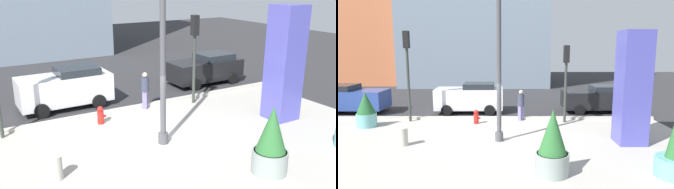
{
  "view_description": "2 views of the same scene",
  "coord_description": "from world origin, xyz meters",
  "views": [
    {
      "loc": [
        -5.46,
        -11.3,
        5.66
      ],
      "look_at": [
        0.49,
        -1.03,
        1.92
      ],
      "focal_mm": 39.61,
      "sensor_mm": 36.0,
      "label": 1
    },
    {
      "loc": [
        0.78,
        -13.11,
        4.07
      ],
      "look_at": [
        0.72,
        -0.74,
        2.05
      ],
      "focal_mm": 31.88,
      "sensor_mm": 36.0,
      "label": 2
    }
  ],
  "objects": [
    {
      "name": "ground_plane",
      "position": [
        0.0,
        4.0,
        0.0
      ],
      "size": [
        60.0,
        60.0,
        0.0
      ],
      "primitive_type": "plane",
      "color": "#2D2D30"
    },
    {
      "name": "plaza_pavement",
      "position": [
        0.0,
        -2.0,
        0.0
      ],
      "size": [
        18.0,
        10.0,
        0.02
      ],
      "primitive_type": "cube",
      "color": "#ADA89E",
      "rests_on": "ground_plane"
    },
    {
      "name": "curb_strip",
      "position": [
        0.0,
        3.12,
        0.08
      ],
      "size": [
        18.0,
        0.24,
        0.16
      ],
      "primitive_type": "cube",
      "color": "#B7B2A8",
      "rests_on": "ground_plane"
    },
    {
      "name": "lamp_post",
      "position": [
        0.49,
        -0.7,
        3.74
      ],
      "size": [
        0.44,
        0.44,
        7.65
      ],
      "color": "#4C4C51",
      "rests_on": "ground_plane"
    },
    {
      "name": "art_pillar_blue",
      "position": [
        5.99,
        -0.96,
        2.35
      ],
      "size": [
        1.14,
        1.14,
        4.7
      ],
      "primitive_type": "cube",
      "color": "#4C4CAD",
      "rests_on": "ground_plane"
    },
    {
      "name": "potted_plant_mid_plaza",
      "position": [
        2.24,
        -4.13,
        0.98
      ],
      "size": [
        1.07,
        1.07,
        2.14
      ],
      "color": "gray",
      "rests_on": "ground_plane"
    },
    {
      "name": "potted_plant_curbside",
      "position": [
        -6.29,
        1.59,
        0.86
      ],
      "size": [
        0.98,
        0.98,
        1.79
      ],
      "color": "#6BB2B2",
      "rests_on": "ground_plane"
    },
    {
      "name": "fire_hydrant",
      "position": [
        -0.79,
        2.19,
        0.37
      ],
      "size": [
        0.36,
        0.26,
        0.75
      ],
      "color": "red",
      "rests_on": "ground_plane"
    },
    {
      "name": "concrete_bollard",
      "position": [
        -3.44,
        -1.31,
        0.38
      ],
      "size": [
        0.36,
        0.36,
        0.75
      ],
      "primitive_type": "cylinder",
      "color": "#B2ADA3",
      "rests_on": "ground_plane"
    },
    {
      "name": "traffic_light_far_side",
      "position": [
        -4.44,
        2.71,
        3.24
      ],
      "size": [
        0.28,
        0.42,
        4.85
      ],
      "color": "#333833",
      "rests_on": "ground_plane"
    },
    {
      "name": "traffic_light_corner",
      "position": [
        3.93,
        2.51,
        2.78
      ],
      "size": [
        0.28,
        0.42,
        4.1
      ],
      "color": "#333833",
      "rests_on": "ground_plane"
    },
    {
      "name": "car_passing_lane",
      "position": [
        -1.41,
        4.91,
        0.94
      ],
      "size": [
        4.1,
        2.01,
        1.83
      ],
      "color": "silver",
      "rests_on": "ground_plane"
    },
    {
      "name": "car_curb_west",
      "position": [
        6.47,
        5.09,
        0.85
      ],
      "size": [
        4.18,
        2.11,
        1.65
      ],
      "color": "black",
      "rests_on": "ground_plane"
    },
    {
      "name": "car_intersection",
      "position": [
        -8.85,
        4.9,
        0.89
      ],
      "size": [
        4.4,
        2.18,
        1.73
      ],
      "color": "#2D4793",
      "rests_on": "ground_plane"
    },
    {
      "name": "pedestrian_by_curb",
      "position": [
        1.6,
        2.92,
        0.94
      ],
      "size": [
        0.51,
        0.51,
        1.69
      ],
      "color": "slate",
      "rests_on": "ground_plane"
    }
  ]
}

